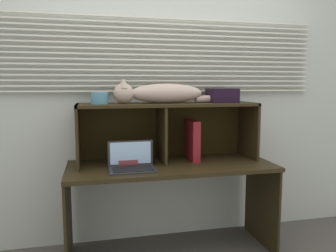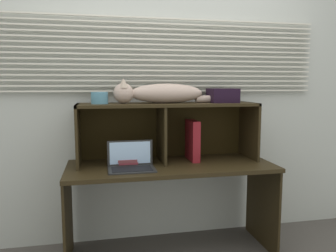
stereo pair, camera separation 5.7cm
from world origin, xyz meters
name	(u,v)px [view 2 (the right image)]	position (x,y,z in m)	size (l,w,h in m)	color
back_panel_with_blinds	(162,90)	(0.00, 0.55, 1.26)	(4.40, 0.08, 2.50)	#B9BCB3
desk	(171,181)	(0.00, 0.21, 0.58)	(1.55, 0.61, 0.71)	black
hutch_shelf_unit	(166,120)	(-0.01, 0.35, 1.03)	(1.38, 0.37, 0.46)	black
cat	(160,93)	(-0.06, 0.32, 1.24)	(0.97, 0.16, 0.19)	#BEA293
laptop	(131,163)	(-0.31, 0.13, 0.75)	(0.33, 0.22, 0.19)	#282828
binder_upright	(192,140)	(0.20, 0.32, 0.87)	(0.06, 0.24, 0.32)	maroon
book_stack	(127,160)	(-0.32, 0.31, 0.73)	(0.15, 0.25, 0.05)	tan
small_basket	(100,98)	(-0.52, 0.32, 1.21)	(0.12, 0.12, 0.09)	teal
storage_box	(223,96)	(0.45, 0.32, 1.22)	(0.22, 0.20, 0.11)	black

